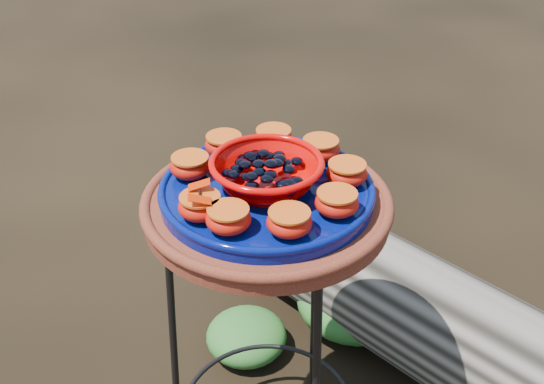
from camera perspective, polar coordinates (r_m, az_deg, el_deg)
The scene contains 18 objects.
plant_stand at distance 1.53m, azimuth -0.38°, elevation -12.82°, with size 0.44×0.44×0.70m, color black, non-canonical shape.
terracotta_saucer at distance 1.29m, azimuth -0.44°, elevation -1.28°, with size 0.47×0.47×0.04m, color #52120C.
cobalt_plate at distance 1.27m, azimuth -0.45°, elevation -0.08°, with size 0.40×0.40×0.03m, color #000052.
red_bowl at distance 1.25m, azimuth -0.45°, elevation 1.50°, with size 0.20×0.20×0.06m, color #D70502, non-canonical shape.
glass_gems at distance 1.23m, azimuth -0.46°, elevation 3.13°, with size 0.16×0.16×0.03m, color black, non-canonical shape.
orange_half_0 at distance 1.18m, azimuth -6.01°, elevation -1.22°, with size 0.08×0.08×0.04m, color red.
orange_half_1 at distance 1.15m, azimuth -3.67°, elevation -2.30°, with size 0.08×0.08×0.04m, color red.
orange_half_2 at distance 1.14m, azimuth 1.46°, elevation -2.56°, with size 0.08×0.08×0.04m, color red.
orange_half_3 at distance 1.19m, azimuth 5.44°, elevation -0.92°, with size 0.08×0.08×0.04m, color red.
orange_half_4 at distance 1.28m, azimuth 6.27°, elevation 1.55°, with size 0.08×0.08×0.04m, color red.
orange_half_5 at distance 1.35m, azimuth 4.08°, elevation 3.59°, with size 0.08×0.08×0.04m, color red.
orange_half_6 at distance 1.39m, azimuth 0.13°, elevation 4.47°, with size 0.08×0.08×0.04m, color red.
orange_half_7 at distance 1.37m, azimuth -4.03°, elevation 3.93°, with size 0.08×0.08×0.04m, color red.
orange_half_8 at distance 1.30m, azimuth -6.84°, elevation 2.13°, with size 0.08×0.08×0.04m, color red.
butterfly at distance 1.17m, azimuth -6.09°, elevation -0.05°, with size 0.08×0.05×0.01m, color red, non-canonical shape.
driftwood_log at distance 1.84m, azimuth 19.71°, elevation -13.79°, with size 1.71×0.45×0.32m, color black, non-canonical shape.
foliage_left at distance 1.97m, azimuth -2.16°, elevation -11.86°, with size 0.23×0.23×0.11m, color #276B23.
foliage_back at distance 2.06m, azimuth 6.97°, elevation -8.73°, with size 0.35×0.35×0.17m, color #276B23.
Camera 1 is at (0.59, -0.90, 1.44)m, focal length 45.00 mm.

